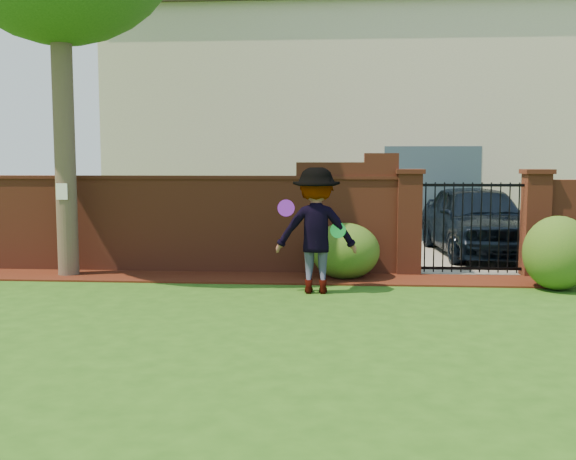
# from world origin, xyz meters

# --- Properties ---
(ground) EXTENTS (80.00, 80.00, 0.01)m
(ground) POSITION_xyz_m (0.00, 0.00, -0.01)
(ground) COLOR #255114
(ground) RESTS_ON ground
(mulch_bed) EXTENTS (11.10, 1.08, 0.03)m
(mulch_bed) POSITION_xyz_m (-0.95, 3.34, 0.01)
(mulch_bed) COLOR #37120A
(mulch_bed) RESTS_ON ground
(brick_wall) EXTENTS (8.70, 0.31, 2.16)m
(brick_wall) POSITION_xyz_m (-2.01, 4.00, 0.93)
(brick_wall) COLOR maroon
(brick_wall) RESTS_ON ground
(pillar_left) EXTENTS (0.50, 0.50, 1.88)m
(pillar_left) POSITION_xyz_m (2.40, 4.00, 0.96)
(pillar_left) COLOR maroon
(pillar_left) RESTS_ON ground
(pillar_right) EXTENTS (0.50, 0.50, 1.88)m
(pillar_right) POSITION_xyz_m (4.60, 4.00, 0.96)
(pillar_right) COLOR maroon
(pillar_right) RESTS_ON ground
(iron_gate) EXTENTS (1.78, 0.03, 1.60)m
(iron_gate) POSITION_xyz_m (3.50, 4.00, 0.85)
(iron_gate) COLOR black
(iron_gate) RESTS_ON ground
(driveway) EXTENTS (3.20, 8.00, 0.01)m
(driveway) POSITION_xyz_m (3.50, 8.00, 0.01)
(driveway) COLOR gray
(driveway) RESTS_ON ground
(house) EXTENTS (12.40, 6.40, 6.30)m
(house) POSITION_xyz_m (1.00, 12.00, 3.16)
(house) COLOR beige
(house) RESTS_ON ground
(car) EXTENTS (2.08, 4.61, 1.54)m
(car) POSITION_xyz_m (4.16, 6.40, 0.77)
(car) COLOR black
(car) RESTS_ON ground
(paper_notice) EXTENTS (0.20, 0.01, 0.28)m
(paper_notice) POSITION_xyz_m (-3.60, 3.21, 1.50)
(paper_notice) COLOR white
(paper_notice) RESTS_ON tree
(shrub_left) EXTENTS (1.18, 1.18, 0.97)m
(shrub_left) POSITION_xyz_m (1.27, 3.46, 0.48)
(shrub_left) COLOR #255018
(shrub_left) RESTS_ON ground
(shrub_middle) EXTENTS (1.06, 1.06, 1.17)m
(shrub_middle) POSITION_xyz_m (4.59, 2.72, 0.59)
(shrub_middle) COLOR #255018
(shrub_middle) RESTS_ON ground
(man) EXTENTS (1.26, 0.74, 1.92)m
(man) POSITION_xyz_m (0.80, 2.19, 0.96)
(man) COLOR gray
(man) RESTS_ON ground
(frisbee_purple) EXTENTS (0.26, 0.11, 0.26)m
(frisbee_purple) POSITION_xyz_m (0.37, 1.97, 1.32)
(frisbee_purple) COLOR purple
(frisbee_purple) RESTS_ON man
(frisbee_green) EXTENTS (0.25, 0.10, 0.24)m
(frisbee_green) POSITION_xyz_m (1.15, 2.10, 0.98)
(frisbee_green) COLOR #1CD34E
(frisbee_green) RESTS_ON man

